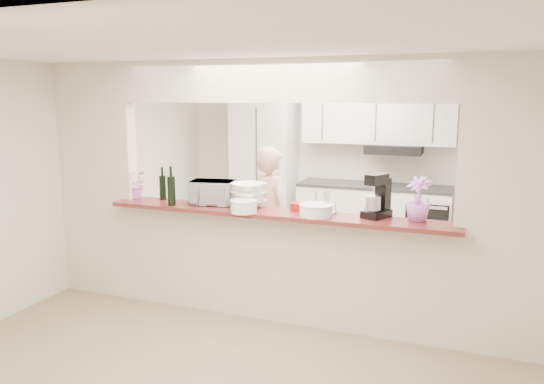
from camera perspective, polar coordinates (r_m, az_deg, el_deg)
The scene contains 19 objects.
floor at distance 5.38m, azimuth 0.41°, elevation -13.41°, with size 6.00×6.00×0.00m, color #9C8969.
tile_overlay at distance 6.75m, azimuth 5.10°, elevation -8.36°, with size 5.00×2.90×0.01m, color beige.
partition at distance 4.97m, azimuth 0.43°, elevation 2.43°, with size 5.00×0.15×2.50m.
bar_counter at distance 5.17m, azimuth 0.40°, elevation -7.58°, with size 3.40×0.38×1.09m.
kitchen_cabinets at distance 7.67m, azimuth 6.29°, elevation 1.36°, with size 3.15×0.62×2.25m.
refrigerator at distance 7.38m, azimuth 23.15°, elevation -0.76°, with size 0.75×0.70×1.70m, color silver.
flower_left at distance 5.80m, azimuth -14.36°, elevation 0.82°, with size 0.27×0.23×0.30m, color #E378D1.
wine_bottle_a at distance 5.33m, azimuth -10.77°, elevation 0.19°, with size 0.08×0.08×0.39m.
wine_bottle_b at distance 5.65m, azimuth -11.68°, elevation 0.53°, with size 0.07×0.07×0.34m.
toaster_oven at distance 5.34m, azimuth -6.43°, elevation -0.05°, with size 0.43×0.29×0.24m, color #BCBCC1.
serving_bowls at distance 5.17m, azimuth -2.49°, elevation -0.36°, with size 0.32×0.32×0.23m, color white.
plate_stack_a at distance 4.95m, azimuth -3.06°, elevation -1.54°, with size 0.26×0.26×0.12m.
plate_stack_b at distance 4.82m, azimuth 4.75°, elevation -1.94°, with size 0.31×0.31×0.11m.
red_bowl at distance 5.04m, azimuth 2.88°, elevation -1.57°, with size 0.16×0.16×0.07m, color maroon.
tan_bowl at distance 4.98m, azimuth 5.06°, elevation -1.76°, with size 0.15×0.15×0.07m, color #CCBD8F.
utensil_caddy at distance 4.93m, azimuth 5.54°, elevation -1.28°, with size 0.23×0.15×0.21m.
stand_mixer at distance 4.82m, azimuth 11.31°, elevation -0.61°, with size 0.26×0.31×0.40m.
flower_right at distance 4.76m, azimuth 15.47°, elevation -0.72°, with size 0.22×0.22×0.39m, color #CF73D6.
person at distance 5.95m, azimuth -0.10°, elevation -2.87°, with size 0.59×0.38×1.61m, color #D69F8B.
Camera 1 is at (1.73, -4.61, 2.17)m, focal length 35.00 mm.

